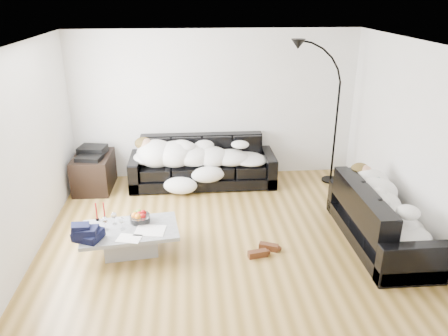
{
  "coord_description": "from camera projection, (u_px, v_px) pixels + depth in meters",
  "views": [
    {
      "loc": [
        -0.47,
        -5.27,
        3.18
      ],
      "look_at": [
        0.0,
        0.3,
        0.9
      ],
      "focal_mm": 35.0,
      "sensor_mm": 36.0,
      "label": 1
    }
  ],
  "objects": [
    {
      "name": "wall_left",
      "position": [
        26.0,
        154.0,
        5.41
      ],
      "size": [
        0.02,
        4.5,
        2.6
      ],
      "primitive_type": "cube",
      "color": "silver",
      "rests_on": "ground"
    },
    {
      "name": "av_cabinet",
      "position": [
        94.0,
        172.0,
        7.45
      ],
      "size": [
        0.62,
        0.89,
        0.6
      ],
      "primitive_type": "cube",
      "rotation": [
        0.0,
        0.0,
        -0.03
      ],
      "color": "black",
      "rests_on": "ground"
    },
    {
      "name": "sleeper_back",
      "position": [
        203.0,
        151.0,
        7.45
      ],
      "size": [
        2.11,
        0.73,
        0.42
      ],
      "primitive_type": null,
      "color": "white",
      "rests_on": "sofa_back"
    },
    {
      "name": "coffee_table",
      "position": [
        131.0,
        241.0,
        5.65
      ],
      "size": [
        1.29,
        0.85,
        0.35
      ],
      "primitive_type": "cube",
      "rotation": [
        0.0,
        0.0,
        0.12
      ],
      "color": "#939699",
      "rests_on": "ground"
    },
    {
      "name": "ceiling",
      "position": [
        226.0,
        44.0,
        5.11
      ],
      "size": [
        5.0,
        5.0,
        0.0
      ],
      "primitive_type": "plane",
      "color": "white",
      "rests_on": "ground"
    },
    {
      "name": "newspaper_b",
      "position": [
        129.0,
        238.0,
        5.35
      ],
      "size": [
        0.33,
        0.27,
        0.01
      ],
      "primitive_type": "cube",
      "rotation": [
        0.0,
        0.0,
        -0.23
      ],
      "color": "silver",
      "rests_on": "coffee_table"
    },
    {
      "name": "navy_jacket",
      "position": [
        83.0,
        229.0,
        5.24
      ],
      "size": [
        0.38,
        0.34,
        0.17
      ],
      "primitive_type": null,
      "rotation": [
        0.0,
        0.0,
        -0.14
      ],
      "color": "black",
      "rests_on": "coffee_table"
    },
    {
      "name": "candle_right",
      "position": [
        104.0,
        211.0,
        5.76
      ],
      "size": [
        0.05,
        0.05,
        0.24
      ],
      "primitive_type": "cylinder",
      "rotation": [
        0.0,
        0.0,
        0.12
      ],
      "color": "maroon",
      "rests_on": "coffee_table"
    },
    {
      "name": "sofa_right",
      "position": [
        382.0,
        216.0,
        5.79
      ],
      "size": [
        0.84,
        1.97,
        0.8
      ],
      "primitive_type": "cube",
      "rotation": [
        0.0,
        0.0,
        1.57
      ],
      "color": "black",
      "rests_on": "ground"
    },
    {
      "name": "stereo",
      "position": [
        91.0,
        152.0,
        7.32
      ],
      "size": [
        0.5,
        0.42,
        0.13
      ],
      "primitive_type": "cube",
      "rotation": [
        0.0,
        0.0,
        -0.19
      ],
      "color": "black",
      "rests_on": "av_cabinet"
    },
    {
      "name": "sofa_back",
      "position": [
        203.0,
        162.0,
        7.58
      ],
      "size": [
        2.5,
        0.86,
        0.82
      ],
      "primitive_type": "cube",
      "color": "black",
      "rests_on": "ground"
    },
    {
      "name": "floor_lamp",
      "position": [
        336.0,
        122.0,
        7.45
      ],
      "size": [
        0.81,
        0.37,
        2.17
      ],
      "primitive_type": null,
      "rotation": [
        0.0,
        0.0,
        -0.07
      ],
      "color": "black",
      "rests_on": "ground"
    },
    {
      "name": "shoes",
      "position": [
        263.0,
        250.0,
        5.67
      ],
      "size": [
        0.43,
        0.31,
        0.1
      ],
      "primitive_type": null,
      "rotation": [
        0.0,
        0.0,
        -0.01
      ],
      "color": "#472311",
      "rests_on": "ground"
    },
    {
      "name": "wine_glass_b",
      "position": [
        105.0,
        223.0,
        5.52
      ],
      "size": [
        0.08,
        0.08,
        0.18
      ],
      "primitive_type": "cylinder",
      "rotation": [
        0.0,
        0.0,
        0.1
      ],
      "color": "white",
      "rests_on": "coffee_table"
    },
    {
      "name": "wall_right",
      "position": [
        413.0,
        143.0,
        5.8
      ],
      "size": [
        0.02,
        4.5,
        2.6
      ],
      "primitive_type": "cube",
      "color": "silver",
      "rests_on": "ground"
    },
    {
      "name": "candle_left",
      "position": [
        96.0,
        212.0,
        5.73
      ],
      "size": [
        0.05,
        0.05,
        0.25
      ],
      "primitive_type": "cylinder",
      "rotation": [
        0.0,
        0.0,
        -0.15
      ],
      "color": "maroon",
      "rests_on": "coffee_table"
    },
    {
      "name": "fruit_bowl",
      "position": [
        140.0,
        216.0,
        5.71
      ],
      "size": [
        0.3,
        0.3,
        0.16
      ],
      "primitive_type": "cylinder",
      "rotation": [
        0.0,
        0.0,
        -0.14
      ],
      "color": "white",
      "rests_on": "coffee_table"
    },
    {
      "name": "teal_cushion",
      "position": [
        363.0,
        176.0,
        6.22
      ],
      "size": [
        0.42,
        0.38,
        0.2
      ],
      "primitive_type": "ellipsoid",
      "rotation": [
        0.0,
        0.0,
        0.24
      ],
      "color": "#093E45",
      "rests_on": "sofa_right"
    },
    {
      "name": "wine_glass_a",
      "position": [
        114.0,
        218.0,
        5.65
      ],
      "size": [
        0.09,
        0.09,
        0.17
      ],
      "primitive_type": "cylinder",
      "rotation": [
        0.0,
        0.0,
        0.33
      ],
      "color": "white",
      "rests_on": "coffee_table"
    },
    {
      "name": "wall_back",
      "position": [
        215.0,
        105.0,
        7.68
      ],
      "size": [
        5.0,
        0.02,
        2.6
      ],
      "primitive_type": "cube",
      "color": "silver",
      "rests_on": "ground"
    },
    {
      "name": "ground",
      "position": [
        226.0,
        236.0,
        6.1
      ],
      "size": [
        5.0,
        5.0,
        0.0
      ],
      "primitive_type": "plane",
      "color": "olive",
      "rests_on": "ground"
    },
    {
      "name": "sleeper_right",
      "position": [
        385.0,
        201.0,
        5.7
      ],
      "size": [
        0.71,
        1.69,
        0.41
      ],
      "primitive_type": null,
      "rotation": [
        0.0,
        0.0,
        1.57
      ],
      "color": "white",
      "rests_on": "sofa_right"
    },
    {
      "name": "wine_glass_c",
      "position": [
        122.0,
        224.0,
        5.53
      ],
      "size": [
        0.09,
        0.09,
        0.17
      ],
      "primitive_type": "cylinder",
      "rotation": [
        0.0,
        0.0,
        0.31
      ],
      "color": "white",
      "rests_on": "coffee_table"
    },
    {
      "name": "newspaper_a",
      "position": [
        150.0,
        230.0,
        5.53
      ],
      "size": [
        0.41,
        0.34,
        0.01
      ],
      "primitive_type": "cube",
      "rotation": [
        0.0,
        0.0,
        -0.14
      ],
      "color": "silver",
      "rests_on": "coffee_table"
    }
  ]
}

